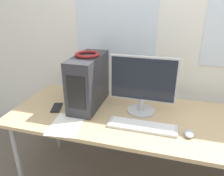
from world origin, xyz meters
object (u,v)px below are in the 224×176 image
Objects in this scene: pc_tower at (88,81)px; cell_phone at (57,108)px; mouse at (189,134)px; keyboard at (142,126)px; monitor_main at (143,84)px; headphones at (87,54)px.

pc_tower is 0.33m from cell_phone.
cell_phone is at bearing -151.16° from pc_tower.
mouse is 1.02m from cell_phone.
keyboard is 0.71m from cell_phone.
keyboard is at bearing -24.99° from pc_tower.
keyboard is 2.79× the size of cell_phone.
keyboard is 0.30m from mouse.
mouse is (0.35, -0.24, -0.22)m from monitor_main.
headphones is 0.38× the size of monitor_main.
headphones reaches higher than pc_tower.
keyboard is at bearing 177.42° from mouse.
cell_phone is (-0.71, 0.09, -0.01)m from keyboard.
pc_tower reaches higher than mouse.
monitor_main is at bearing -0.07° from headphones.
headphones is at bearing 12.31° from cell_phone.
pc_tower is 1.00× the size of keyboard.
monitor_main is (0.43, 0.00, 0.03)m from pc_tower.
mouse reaches higher than keyboard.
mouse is at bearing -22.74° from cell_phone.
pc_tower is at bearing 155.01° from keyboard.
monitor_main is 1.05× the size of keyboard.
monitor_main reaches higher than keyboard.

